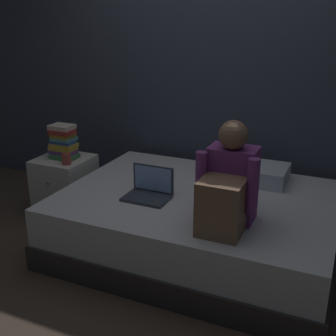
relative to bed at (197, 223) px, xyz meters
The scene contains 9 objects.
ground_plane 0.43m from the bed, 123.69° to the right, with size 8.00×8.00×0.00m, color #47382D.
wall_back 1.45m from the bed, 102.53° to the left, with size 5.60×0.10×2.70m, color #383D4C.
bed is the anchor object (origin of this frame).
nightstand 1.31m from the bed, behind, with size 0.44×0.46×0.53m.
person_sitting 0.69m from the bed, 48.59° to the right, with size 0.39×0.44×0.66m.
laptop 0.46m from the bed, 148.64° to the right, with size 0.32×0.23×0.22m.
pillow 0.61m from the bed, 58.23° to the left, with size 0.56×0.36×0.13m, color silver.
book_stack 1.37m from the bed, behind, with size 0.24×0.18×0.29m.
mug 1.22m from the bed, behind, with size 0.08×0.08×0.09m, color #933833.
Camera 1 is at (1.18, -2.44, 1.71)m, focal length 45.95 mm.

